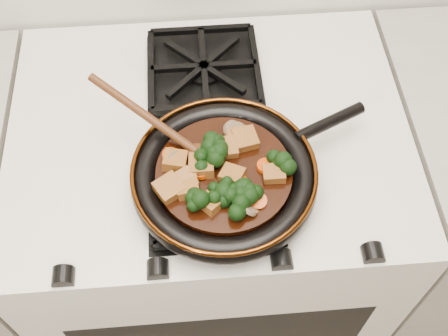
{
  "coord_description": "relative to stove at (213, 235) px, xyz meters",
  "views": [
    {
      "loc": [
        -0.02,
        1.05,
        1.75
      ],
      "look_at": [
        0.02,
        1.55,
        0.97
      ],
      "focal_mm": 45.0,
      "sensor_mm": 36.0,
      "label": 1
    }
  ],
  "objects": [
    {
      "name": "broccoli_floret_9",
      "position": [
        0.03,
        -0.21,
        0.52
      ],
      "size": [
        0.07,
        0.07,
        0.07
      ],
      "primitive_type": null,
      "rotation": [
        -0.2,
        -0.2,
        3.07
      ],
      "color": "black",
      "rests_on": "braising_sauce"
    },
    {
      "name": "tofu_cube_4",
      "position": [
        0.05,
        -0.07,
        0.52
      ],
      "size": [
        0.04,
        0.04,
        0.02
      ],
      "primitive_type": "cube",
      "rotation": [
        -0.02,
        -0.06,
        0.06
      ],
      "color": "brown",
      "rests_on": "braising_sauce"
    },
    {
      "name": "wooden_spoon",
      "position": [
        -0.07,
        -0.06,
        0.53
      ],
      "size": [
        0.13,
        0.11,
        0.23
      ],
      "rotation": [
        0.0,
        0.0,
        2.5
      ],
      "color": "#4B2510",
      "rests_on": "braising_sauce"
    },
    {
      "name": "broccoli_floret_4",
      "position": [
        0.01,
        -0.1,
        0.52
      ],
      "size": [
        0.07,
        0.08,
        0.06
      ],
      "primitive_type": null,
      "rotation": [
        -0.16,
        -0.02,
        0.18
      ],
      "color": "black",
      "rests_on": "braising_sauce"
    },
    {
      "name": "broccoli_floret_3",
      "position": [
        0.01,
        -0.18,
        0.52
      ],
      "size": [
        0.07,
        0.07,
        0.05
      ],
      "primitive_type": null,
      "rotation": [
        0.02,
        -0.06,
        1.77
      ],
      "color": "black",
      "rests_on": "braising_sauce"
    },
    {
      "name": "broccoli_floret_1",
      "position": [
        0.0,
        -0.09,
        0.52
      ],
      "size": [
        0.09,
        0.08,
        0.07
      ],
      "primitive_type": null,
      "rotation": [
        -0.24,
        -0.18,
        0.87
      ],
      "color": "black",
      "rests_on": "braising_sauce"
    },
    {
      "name": "tofu_cube_5",
      "position": [
        0.06,
        -0.08,
        0.52
      ],
      "size": [
        0.05,
        0.05,
        0.02
      ],
      "primitive_type": "cube",
      "rotation": [
        0.02,
        -0.05,
        1.79
      ],
      "color": "brown",
      "rests_on": "braising_sauce"
    },
    {
      "name": "broccoli_floret_0",
      "position": [
        -0.04,
        -0.2,
        0.52
      ],
      "size": [
        0.08,
        0.08,
        0.06
      ],
      "primitive_type": null,
      "rotation": [
        0.08,
        -0.07,
        1.9
      ],
      "color": "black",
      "rests_on": "braising_sauce"
    },
    {
      "name": "mushroom_slice_3",
      "position": [
        -0.06,
        -0.11,
        0.52
      ],
      "size": [
        0.05,
        0.05,
        0.03
      ],
      "primitive_type": "cylinder",
      "rotation": [
        0.83,
        0.0,
        0.92
      ],
      "color": "#7E6749",
      "rests_on": "braising_sauce"
    },
    {
      "name": "tofu_cube_6",
      "position": [
        0.03,
        -0.15,
        0.52
      ],
      "size": [
        0.05,
        0.05,
        0.03
      ],
      "primitive_type": "cube",
      "rotation": [
        0.07,
        0.08,
        2.65
      ],
      "color": "brown",
      "rests_on": "braising_sauce"
    },
    {
      "name": "broccoli_floret_8",
      "position": [
        0.11,
        -0.13,
        0.52
      ],
      "size": [
        0.09,
        0.08,
        0.06
      ],
      "primitive_type": null,
      "rotation": [
        -0.1,
        -0.08,
        0.69
      ],
      "color": "black",
      "rests_on": "braising_sauce"
    },
    {
      "name": "tofu_cube_2",
      "position": [
        -0.02,
        -0.13,
        0.52
      ],
      "size": [
        0.05,
        0.05,
        0.03
      ],
      "primitive_type": "cube",
      "rotation": [
        -0.06,
        0.09,
        1.51
      ],
      "color": "brown",
      "rests_on": "braising_sauce"
    },
    {
      "name": "mushroom_slice_1",
      "position": [
        0.05,
        -0.06,
        0.52
      ],
      "size": [
        0.04,
        0.04,
        0.03
      ],
      "primitive_type": "cylinder",
      "rotation": [
        0.86,
        0.0,
        0.3
      ],
      "color": "#7E6749",
      "rests_on": "braising_sauce"
    },
    {
      "name": "tofu_cube_1",
      "position": [
        -0.01,
        -0.2,
        0.52
      ],
      "size": [
        0.05,
        0.05,
        0.03
      ],
      "primitive_type": "cube",
      "rotation": [
        0.11,
        0.1,
        2.33
      ],
      "color": "brown",
      "rests_on": "braising_sauce"
    },
    {
      "name": "burner_grate_back",
      "position": [
        0.0,
        0.14,
        0.46
      ],
      "size": [
        0.23,
        0.23,
        0.03
      ],
      "primitive_type": null,
      "color": "black",
      "rests_on": "stove"
    },
    {
      "name": "tofu_cube_9",
      "position": [
        0.02,
        -0.09,
        0.52
      ],
      "size": [
        0.04,
        0.04,
        0.03
      ],
      "primitive_type": "cube",
      "rotation": [
        0.08,
        0.02,
        0.12
      ],
      "color": "brown",
      "rests_on": "braising_sauce"
    },
    {
      "name": "tofu_cube_7",
      "position": [
        -0.07,
        -0.17,
        0.52
      ],
      "size": [
        0.06,
        0.06,
        0.03
      ],
      "primitive_type": "cube",
      "rotation": [
        -0.06,
        -0.03,
        2.12
      ],
      "color": "brown",
      "rests_on": "braising_sauce"
    },
    {
      "name": "mushroom_slice_0",
      "position": [
        0.04,
        -0.06,
        0.52
      ],
      "size": [
        0.04,
        0.05,
        0.03
      ],
      "primitive_type": "cylinder",
      "rotation": [
        0.63,
        0.0,
        1.24
      ],
      "color": "#7E6749",
      "rests_on": "braising_sauce"
    },
    {
      "name": "tofu_cube_10",
      "position": [
        -0.05,
        -0.16,
        0.52
      ],
      "size": [
        0.05,
        0.05,
        0.03
      ],
      "primitive_type": "cube",
      "rotation": [
        -0.09,
        -0.09,
        2.07
      ],
      "color": "brown",
      "rests_on": "braising_sauce"
    },
    {
      "name": "broccoli_floret_2",
      "position": [
        -0.01,
        -0.12,
        0.52
      ],
      "size": [
        0.09,
        0.09,
        0.07
      ],
      "primitive_type": null,
      "rotation": [
        -0.09,
        0.21,
        0.89
      ],
      "color": "black",
      "rests_on": "braising_sauce"
    },
    {
      "name": "tofu_cube_0",
      "position": [
        -0.04,
        -0.17,
        0.52
      ],
      "size": [
        0.04,
        0.04,
        0.03
      ],
      "primitive_type": "cube",
      "rotation": [
        -0.12,
        0.1,
        1.66
      ],
      "color": "brown",
      "rests_on": "braising_sauce"
    },
    {
      "name": "carrot_coin_1",
      "position": [
        -0.07,
        -0.1,
        0.51
      ],
      "size": [
        0.03,
        0.03,
        0.01
      ],
      "primitive_type": "cylinder",
      "rotation": [
        0.03,
        0.04,
        0.0
      ],
      "color": "#C43B05",
      "rests_on": "braising_sauce"
    },
    {
      "name": "skillet",
      "position": [
        0.02,
        -0.14,
        0.49
      ],
      "size": [
        0.42,
        0.32,
        0.05
      ],
      "rotation": [
        0.0,
        0.0,
        0.43
      ],
      "color": "black",
      "rests_on": "burner_grate_front"
    },
    {
      "name": "carrot_coin_2",
      "position": [
        0.09,
        -0.13,
        0.51
      ],
      "size": [
        0.03,
        0.03,
        0.01
      ],
      "primitive_type": "cylinder",
      "rotation": [
        -0.05,
        0.11,
        0.0
      ],
      "color": "#C43B05",
      "rests_on": "braising_sauce"
    },
    {
      "name": "carrot_coin_0",
      "position": [
        -0.02,
        -0.14,
        0.51
      ],
      "size": [
        0.03,
        0.03,
        0.01
      ],
      "primitive_type": "cylinder",
      "rotation": [
        -0.18,
        -0.0,
        0.0
      ],
      "color": "#C43B05",
      "rests_on": "braising_sauce"
    },
    {
      "name": "broccoli_floret_6",
      "position": [
        0.03,
        -0.18,
        0.52
      ],
      "size": [
        0.07,
        0.07,
        0.06
      ],
      "primitive_type": null,
      "rotation": [
        -0.13,
        -0.06,
        0.14
      ],
      "color": "black",
      "rests_on": "braising_sauce"
    },
    {
      "name": "mushroom_slice_2",
      "position": [
        0.05,
        -0.21,
        0.52
      ],
      "size": [
        0.04,
        0.05,
        0.03
      ],
      "primitive_type": "cylinder",
      "rotation": [
        0.83,
        0.0,
        2.23
      ],
      "color": "#7E6749",
      "rests_on": "braising_sauce"
    },
    {
      "name": "stove",
      "position": [
        0.0,
        0.0,
        0.0
      ],
      "size": [
        0.76,
        0.6,
        0.9
      ],
      "primitive_type": "cube",
      "color": "silver",
      "rests_on": "ground"
    },
    {
      "name": "tofu_cube_3",
      "position": [
        0.1,
        -0.15,
        0.52
      ],
      "size": [
        0.04,
        0.03,
        0.02
      ],
      "primitive_type": "cube",
      "rotation": [
        0.0,
        0.04,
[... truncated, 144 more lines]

